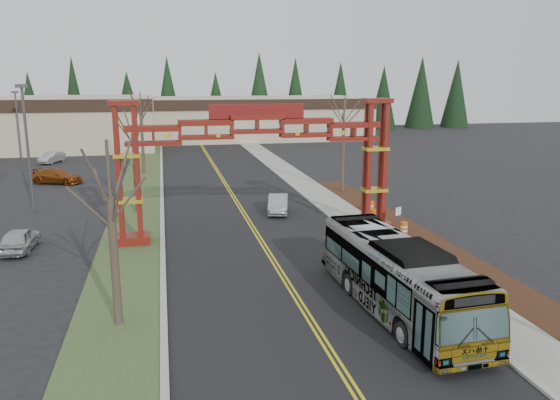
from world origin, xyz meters
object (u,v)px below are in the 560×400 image
object	(u,v)px
bare_tree_median_near	(110,198)
bare_tree_right_far	(344,122)
barrel_south	(404,228)
barrel_mid	(374,216)
parked_car_mid_a	(57,176)
light_pole_far	(18,122)
parked_car_near_a	(20,239)
street_sign	(398,216)
retail_building_east	(253,117)
parked_car_far_a	(52,157)
bare_tree_median_far	(141,113)
silver_sedan	(278,204)
bare_tree_median_mid	(133,136)
gateway_arch	(257,146)
barrel_north	(371,207)
transit_bus	(396,276)
light_pole_near	(27,139)

from	to	relation	value
bare_tree_median_near	bare_tree_right_far	size ratio (longest dim) A/B	0.91
barrel_south	barrel_mid	distance (m)	3.44
parked_car_mid_a	light_pole_far	bearing A→B (deg)	45.93
parked_car_near_a	street_sign	size ratio (longest dim) A/B	2.07
retail_building_east	barrel_mid	size ratio (longest dim) A/B	38.77
retail_building_east	parked_car_far_a	xyz separation A→B (m)	(-29.33, -24.85, -2.82)
bare_tree_median_far	parked_car_mid_a	bearing A→B (deg)	-154.32
silver_sedan	street_sign	distance (m)	10.34
silver_sedan	bare_tree_median_far	xyz separation A→B (m)	(-10.65, 20.44, 5.91)
parked_car_mid_a	bare_tree_median_mid	world-z (taller)	bare_tree_median_mid
gateway_arch	barrel_mid	world-z (taller)	gateway_arch
parked_car_mid_a	barrel_mid	xyz separation A→B (m)	(24.99, -20.94, -0.24)
retail_building_east	bare_tree_right_far	distance (m)	49.45
light_pole_far	barrel_north	distance (m)	46.61
gateway_arch	barrel_mid	bearing A→B (deg)	10.77
street_sign	barrel_north	xyz separation A→B (m)	(0.70, 6.50, -0.98)
transit_bus	barrel_south	xyz separation A→B (m)	(5.57, 11.23, -1.21)
parked_car_far_a	bare_tree_median_mid	xyz separation A→B (m)	(11.33, -28.52, 5.27)
bare_tree_median_far	street_sign	bearing A→B (deg)	-59.49
street_sign	barrel_north	distance (m)	6.61
gateway_arch	light_pole_near	world-z (taller)	light_pole_near
retail_building_east	light_pole_near	distance (m)	57.44
retail_building_east	parked_car_near_a	world-z (taller)	retail_building_east
bare_tree_right_far	bare_tree_median_mid	bearing A→B (deg)	-167.47
light_pole_near	bare_tree_median_far	bearing A→B (deg)	63.12
bare_tree_median_near	parked_car_far_a	bearing A→B (deg)	103.05
silver_sedan	barrel_mid	world-z (taller)	silver_sedan
transit_bus	bare_tree_median_mid	world-z (taller)	bare_tree_median_mid
bare_tree_median_far	light_pole_far	size ratio (longest dim) A/B	1.01
bare_tree_median_far	bare_tree_median_mid	bearing A→B (deg)	-90.00
parked_car_mid_a	parked_car_near_a	bearing A→B (deg)	-153.53
barrel_mid	bare_tree_right_far	bearing A→B (deg)	83.28
parked_car_mid_a	bare_tree_median_far	bearing A→B (deg)	-42.27
bare_tree_median_mid	barrel_south	world-z (taller)	bare_tree_median_mid
parked_car_far_a	barrel_north	world-z (taller)	parked_car_far_a
retail_building_east	bare_tree_median_far	distance (m)	39.81
light_pole_far	barrel_south	distance (m)	51.10
light_pole_far	parked_car_near_a	bearing A→B (deg)	-77.44
parked_car_mid_a	bare_tree_median_far	xyz separation A→B (m)	(8.28, 3.98, 5.87)
parked_car_far_a	barrel_south	bearing A→B (deg)	-32.78
bare_tree_median_far	barrel_mid	world-z (taller)	bare_tree_median_far
transit_bus	barrel_north	distance (m)	18.27
silver_sedan	barrel_mid	xyz separation A→B (m)	(6.06, -4.49, -0.20)
silver_sedan	barrel_north	world-z (taller)	silver_sedan
parked_car_far_a	bare_tree_right_far	size ratio (longest dim) A/B	0.49
transit_bus	street_sign	world-z (taller)	transit_bus
parked_car_near_a	bare_tree_right_far	distance (m)	28.14
bare_tree_median_near	barrel_south	xyz separation A→B (m)	(17.53, 10.08, -5.01)
parked_car_near_a	light_pole_near	size ratio (longest dim) A/B	0.43
transit_bus	barrel_mid	size ratio (longest dim) A/B	12.09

